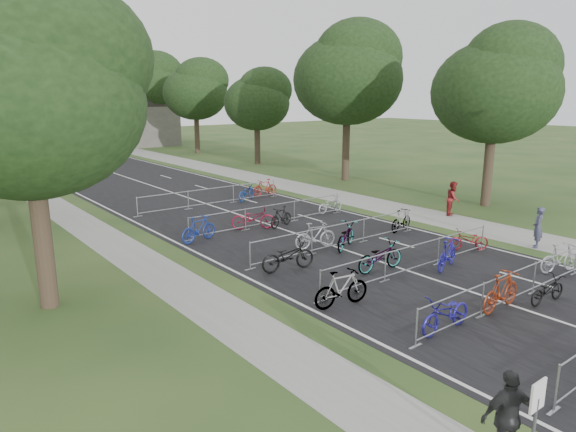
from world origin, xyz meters
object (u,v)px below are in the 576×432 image
overpass_bridge (44,121)px  pedestrian_c (508,417)px  park_sign (536,411)px  pedestrian_b (453,199)px  pedestrian_a (538,228)px

overpass_bridge → pedestrian_c: overpass_bridge is taller
park_sign → pedestrian_b: pedestrian_b is taller
park_sign → pedestrian_a: 15.19m
pedestrian_c → park_sign: bearing=117.1°
overpass_bridge → pedestrian_c: (-6.80, -61.54, -2.64)m
overpass_bridge → pedestrian_a: bearing=-83.0°
pedestrian_b → pedestrian_c: 20.12m
park_sign → pedestrian_a: (13.60, 6.76, -0.37)m
pedestrian_a → pedestrian_c: pedestrian_c is taller
pedestrian_b → pedestrian_c: bearing=-165.6°
pedestrian_c → overpass_bridge: bearing=-69.2°
pedestrian_b → overpass_bridge: bearing=77.6°
overpass_bridge → pedestrian_b: bearing=-79.4°
overpass_bridge → pedestrian_b: size_ratio=16.51×
pedestrian_a → pedestrian_b: (2.40, 5.90, 0.04)m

